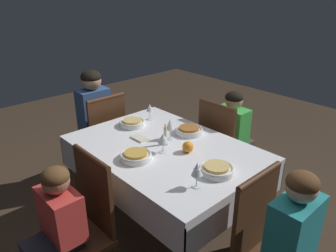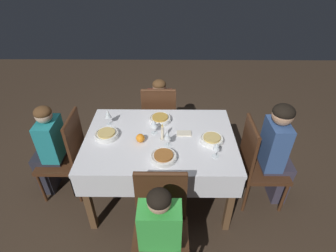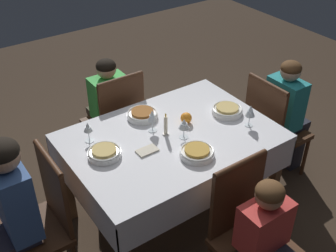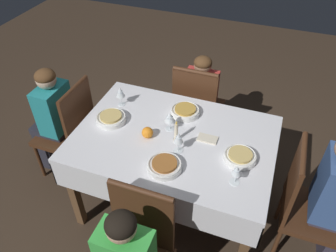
{
  "view_description": "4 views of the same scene",
  "coord_description": "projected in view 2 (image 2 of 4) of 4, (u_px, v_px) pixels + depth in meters",
  "views": [
    {
      "loc": [
        1.63,
        -1.47,
        1.91
      ],
      "look_at": [
        -0.01,
        0.04,
        0.93
      ],
      "focal_mm": 35.0,
      "sensor_mm": 36.0,
      "label": 1
    },
    {
      "loc": [
        -0.1,
        1.96,
        2.3
      ],
      "look_at": [
        -0.08,
        0.06,
        0.96
      ],
      "focal_mm": 28.0,
      "sensor_mm": 36.0,
      "label": 2
    },
    {
      "loc": [
        -1.36,
        -1.92,
        2.47
      ],
      "look_at": [
        -0.01,
        0.02,
        0.85
      ],
      "focal_mm": 45.0,
      "sensor_mm": 36.0,
      "label": 3
    },
    {
      "loc": [
        -0.55,
        1.63,
        2.37
      ],
      "look_at": [
        0.02,
        0.07,
        0.93
      ],
      "focal_mm": 35.0,
      "sensor_mm": 36.0,
      "label": 4
    }
  ],
  "objects": [
    {
      "name": "napkin_red_folded",
      "position": [
        184.0,
        133.0,
        2.52
      ],
      "size": [
        0.14,
        0.08,
        0.01
      ],
      "rotation": [
        0.0,
        0.0,
        0.01
      ],
      "color": "beige",
      "rests_on": "dining_table"
    },
    {
      "name": "bowl_north",
      "position": [
        164.0,
        157.0,
        2.22
      ],
      "size": [
        0.23,
        0.23,
        0.06
      ],
      "color": "white",
      "rests_on": "dining_table"
    },
    {
      "name": "orange_fruit",
      "position": [
        140.0,
        138.0,
        2.41
      ],
      "size": [
        0.08,
        0.08,
        0.08
      ],
      "primitive_type": "sphere",
      "color": "orange",
      "rests_on": "dining_table"
    },
    {
      "name": "bowl_west",
      "position": [
        212.0,
        139.0,
        2.41
      ],
      "size": [
        0.22,
        0.22,
        0.06
      ],
      "color": "white",
      "rests_on": "dining_table"
    },
    {
      "name": "chair_west",
      "position": [
        257.0,
        162.0,
        2.6
      ],
      "size": [
        0.43,
        0.43,
        0.96
      ],
      "rotation": [
        0.0,
        0.0,
        -1.57
      ],
      "color": "#472816",
      "rests_on": "ground_plane"
    },
    {
      "name": "bowl_east",
      "position": [
        107.0,
        134.0,
        2.47
      ],
      "size": [
        0.23,
        0.23,
        0.06
      ],
      "color": "white",
      "rests_on": "dining_table"
    },
    {
      "name": "wine_glass_north",
      "position": [
        167.0,
        135.0,
        2.31
      ],
      "size": [
        0.07,
        0.07,
        0.17
      ],
      "color": "white",
      "rests_on": "dining_table"
    },
    {
      "name": "wine_glass_west",
      "position": [
        217.0,
        147.0,
        2.2
      ],
      "size": [
        0.06,
        0.06,
        0.15
      ],
      "color": "white",
      "rests_on": "dining_table"
    },
    {
      "name": "wine_glass_south",
      "position": [
        154.0,
        124.0,
        2.48
      ],
      "size": [
        0.08,
        0.08,
        0.15
      ],
      "color": "white",
      "rests_on": "dining_table"
    },
    {
      "name": "candle_centerpiece",
      "position": [
        162.0,
        133.0,
        2.42
      ],
      "size": [
        0.05,
        0.05,
        0.17
      ],
      "color": "beige",
      "rests_on": "dining_table"
    },
    {
      "name": "wine_glass_east",
      "position": [
        108.0,
        114.0,
        2.59
      ],
      "size": [
        0.07,
        0.07,
        0.17
      ],
      "color": "white",
      "rests_on": "dining_table"
    },
    {
      "name": "person_child_green",
      "position": [
        160.0,
        243.0,
        1.85
      ],
      "size": [
        0.3,
        0.33,
        1.02
      ],
      "rotation": [
        0.0,
        0.0,
        3.14
      ],
      "color": "#4C4233",
      "rests_on": "ground_plane"
    },
    {
      "name": "chair_east",
      "position": [
        67.0,
        154.0,
        2.7
      ],
      "size": [
        0.43,
        0.43,
        0.96
      ],
      "rotation": [
        0.0,
        0.0,
        1.57
      ],
      "color": "#472816",
      "rests_on": "ground_plane"
    },
    {
      "name": "person_adult_denim",
      "position": [
        277.0,
        150.0,
        2.51
      ],
      "size": [
        0.34,
        0.3,
        1.16
      ],
      "rotation": [
        0.0,
        0.0,
        -1.57
      ],
      "color": "#383342",
      "rests_on": "ground_plane"
    },
    {
      "name": "person_child_red",
      "position": [
        160.0,
        108.0,
        3.39
      ],
      "size": [
        0.3,
        0.33,
        0.96
      ],
      "color": "#282833",
      "rests_on": "ground_plane"
    },
    {
      "name": "person_child_teal",
      "position": [
        49.0,
        148.0,
        2.66
      ],
      "size": [
        0.33,
        0.3,
        1.07
      ],
      "rotation": [
        0.0,
        0.0,
        1.57
      ],
      "color": "#282833",
      "rests_on": "ground_plane"
    },
    {
      "name": "chair_north",
      "position": [
        161.0,
        225.0,
        2.02
      ],
      "size": [
        0.43,
        0.43,
        0.96
      ],
      "rotation": [
        0.0,
        0.0,
        3.14
      ],
      "color": "#472816",
      "rests_on": "ground_plane"
    },
    {
      "name": "dining_table",
      "position": [
        160.0,
        145.0,
        2.53
      ],
      "size": [
        1.42,
        1.0,
        0.78
      ],
      "color": "silver",
      "rests_on": "ground_plane"
    },
    {
      "name": "bowl_south",
      "position": [
        160.0,
        119.0,
        2.69
      ],
      "size": [
        0.22,
        0.22,
        0.06
      ],
      "color": "white",
      "rests_on": "dining_table"
    },
    {
      "name": "chair_south",
      "position": [
        159.0,
        117.0,
        3.25
      ],
      "size": [
        0.43,
        0.43,
        0.96
      ],
      "color": "#472816",
      "rests_on": "ground_plane"
    },
    {
      "name": "ground_plane",
      "position": [
        161.0,
        192.0,
        2.93
      ],
      "size": [
        8.0,
        8.0,
        0.0
      ],
      "primitive_type": "plane",
      "color": "#3D2D21"
    }
  ]
}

